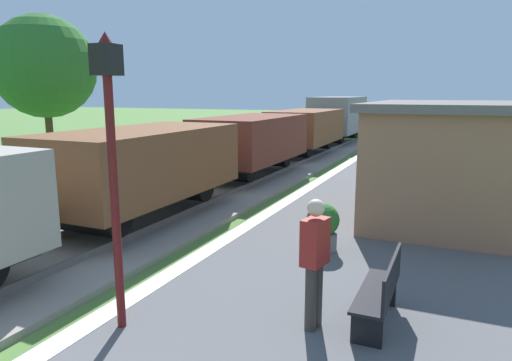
{
  "coord_description": "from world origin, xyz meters",
  "views": [
    {
      "loc": [
        4.67,
        -0.66,
        3.25
      ],
      "look_at": [
        0.22,
        9.44,
        1.14
      ],
      "focal_mm": 32.26,
      "sensor_mm": 36.0,
      "label": 1
    }
  ],
  "objects_px": {
    "tree_trackside_far": "(44,67)",
    "potted_planter": "(323,226)",
    "lamp_post_near": "(111,131)",
    "bench_near_hut": "(382,290)",
    "person_waiting": "(315,259)",
    "freight_train": "(287,133)",
    "station_hut": "(444,159)"
  },
  "relations": [
    {
      "from": "freight_train",
      "to": "lamp_post_near",
      "type": "height_order",
      "value": "lamp_post_near"
    },
    {
      "from": "lamp_post_near",
      "to": "tree_trackside_far",
      "type": "relative_size",
      "value": 0.6
    },
    {
      "from": "station_hut",
      "to": "tree_trackside_far",
      "type": "bearing_deg",
      "value": 175.46
    },
    {
      "from": "freight_train",
      "to": "tree_trackside_far",
      "type": "relative_size",
      "value": 6.35
    },
    {
      "from": "lamp_post_near",
      "to": "bench_near_hut",
      "type": "bearing_deg",
      "value": 24.7
    },
    {
      "from": "lamp_post_near",
      "to": "tree_trackside_far",
      "type": "height_order",
      "value": "tree_trackside_far"
    },
    {
      "from": "potted_planter",
      "to": "station_hut",
      "type": "bearing_deg",
      "value": 62.3
    },
    {
      "from": "bench_near_hut",
      "to": "tree_trackside_far",
      "type": "distance_m",
      "value": 16.22
    },
    {
      "from": "lamp_post_near",
      "to": "potted_planter",
      "type": "bearing_deg",
      "value": 68.31
    },
    {
      "from": "bench_near_hut",
      "to": "potted_planter",
      "type": "distance_m",
      "value": 2.96
    },
    {
      "from": "station_hut",
      "to": "person_waiting",
      "type": "relative_size",
      "value": 3.39
    },
    {
      "from": "potted_planter",
      "to": "tree_trackside_far",
      "type": "height_order",
      "value": "tree_trackside_far"
    },
    {
      "from": "potted_planter",
      "to": "bench_near_hut",
      "type": "bearing_deg",
      "value": -59.38
    },
    {
      "from": "tree_trackside_far",
      "to": "potted_planter",
      "type": "bearing_deg",
      "value": -21.65
    },
    {
      "from": "person_waiting",
      "to": "tree_trackside_far",
      "type": "distance_m",
      "value": 15.67
    },
    {
      "from": "person_waiting",
      "to": "potted_planter",
      "type": "bearing_deg",
      "value": -65.1
    },
    {
      "from": "tree_trackside_far",
      "to": "lamp_post_near",
      "type": "bearing_deg",
      "value": -39.3
    },
    {
      "from": "person_waiting",
      "to": "potted_planter",
      "type": "distance_m",
      "value": 3.1
    },
    {
      "from": "person_waiting",
      "to": "freight_train",
      "type": "bearing_deg",
      "value": -57.26
    },
    {
      "from": "freight_train",
      "to": "station_hut",
      "type": "relative_size",
      "value": 6.76
    },
    {
      "from": "station_hut",
      "to": "bench_near_hut",
      "type": "xyz_separation_m",
      "value": [
        -0.49,
        -6.34,
        -0.93
      ]
    },
    {
      "from": "bench_near_hut",
      "to": "potted_planter",
      "type": "xyz_separation_m",
      "value": [
        -1.51,
        2.54,
        0.0
      ]
    },
    {
      "from": "freight_train",
      "to": "potted_planter",
      "type": "bearing_deg",
      "value": -66.61
    },
    {
      "from": "bench_near_hut",
      "to": "tree_trackside_far",
      "type": "relative_size",
      "value": 0.24
    },
    {
      "from": "person_waiting",
      "to": "tree_trackside_far",
      "type": "xyz_separation_m",
      "value": [
        -13.18,
        7.92,
        3.03
      ]
    },
    {
      "from": "lamp_post_near",
      "to": "tree_trackside_far",
      "type": "xyz_separation_m",
      "value": [
        -10.88,
        8.91,
        1.41
      ]
    },
    {
      "from": "potted_planter",
      "to": "tree_trackside_far",
      "type": "xyz_separation_m",
      "value": [
        -12.46,
        4.94,
        3.49
      ]
    },
    {
      "from": "person_waiting",
      "to": "potted_planter",
      "type": "xyz_separation_m",
      "value": [
        -0.72,
        2.98,
        -0.46
      ]
    },
    {
      "from": "tree_trackside_far",
      "to": "person_waiting",
      "type": "bearing_deg",
      "value": -31.02
    },
    {
      "from": "freight_train",
      "to": "station_hut",
      "type": "distance_m",
      "value": 9.99
    },
    {
      "from": "person_waiting",
      "to": "tree_trackside_far",
      "type": "relative_size",
      "value": 0.28
    },
    {
      "from": "station_hut",
      "to": "lamp_post_near",
      "type": "relative_size",
      "value": 1.57
    }
  ]
}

